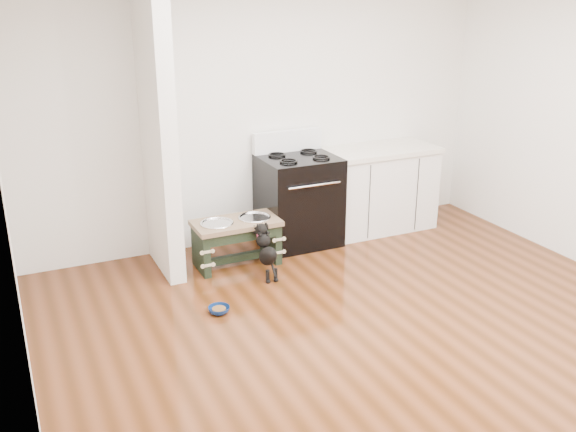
% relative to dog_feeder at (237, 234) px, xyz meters
% --- Properties ---
extents(ground, '(5.00, 5.00, 0.00)m').
position_rel_dog_feeder_xyz_m(ground, '(0.54, -1.88, -0.32)').
color(ground, '#411F0B').
rests_on(ground, ground).
extents(room_shell, '(5.00, 5.00, 5.00)m').
position_rel_dog_feeder_xyz_m(room_shell, '(0.54, -1.88, 1.30)').
color(room_shell, silver).
rests_on(room_shell, ground).
extents(partition_wall, '(0.15, 0.80, 2.70)m').
position_rel_dog_feeder_xyz_m(partition_wall, '(-0.64, 0.22, 1.03)').
color(partition_wall, silver).
rests_on(partition_wall, ground).
extents(oven_range, '(0.76, 0.69, 1.14)m').
position_rel_dog_feeder_xyz_m(oven_range, '(0.79, 0.27, 0.16)').
color(oven_range, black).
rests_on(oven_range, ground).
extents(cabinet_run, '(1.24, 0.64, 0.91)m').
position_rel_dog_feeder_xyz_m(cabinet_run, '(1.77, 0.29, 0.13)').
color(cabinet_run, silver).
rests_on(cabinet_run, ground).
extents(dog_feeder, '(0.82, 0.44, 0.47)m').
position_rel_dog_feeder_xyz_m(dog_feeder, '(0.00, 0.00, 0.00)').
color(dog_feeder, black).
rests_on(dog_feeder, ground).
extents(puppy, '(0.14, 0.42, 0.50)m').
position_rel_dog_feeder_xyz_m(puppy, '(0.15, -0.38, -0.05)').
color(puppy, black).
rests_on(puppy, ground).
extents(floor_bowl, '(0.22, 0.22, 0.06)m').
position_rel_dog_feeder_xyz_m(floor_bowl, '(-0.49, -0.86, -0.29)').
color(floor_bowl, navy).
rests_on(floor_bowl, ground).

